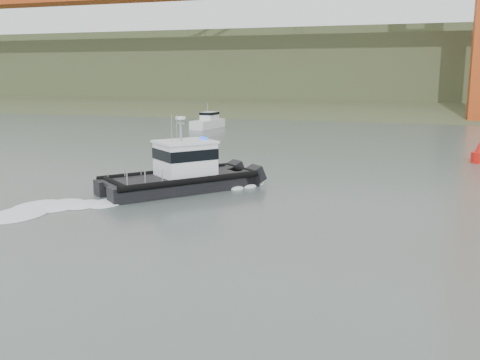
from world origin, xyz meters
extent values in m
plane|color=#4D5C56|center=(0.00, 0.00, 0.00)|extent=(400.00, 400.00, 0.00)
cube|color=#3D4D2C|center=(0.00, 92.00, 0.00)|extent=(500.00, 44.72, 16.25)
cube|color=#3D4D2C|center=(0.00, 120.00, 6.00)|extent=(500.00, 70.00, 18.00)
cube|color=#3D4D2C|center=(0.00, 145.00, 11.00)|extent=(500.00, 60.00, 16.00)
cube|color=black|center=(-7.50, 15.58, 0.40)|extent=(7.57, 8.74, 1.13)
cube|color=black|center=(-5.55, 13.95, 0.40)|extent=(7.57, 8.74, 1.13)
cube|color=black|center=(-6.83, 14.40, 0.85)|extent=(8.62, 9.28, 0.24)
cube|color=white|center=(-6.22, 15.13, 2.04)|extent=(4.34, 4.41, 2.17)
cube|color=black|center=(-6.22, 15.13, 2.43)|extent=(4.42, 4.49, 0.71)
cube|color=white|center=(-6.22, 15.13, 3.20)|extent=(4.60, 4.68, 0.15)
cylinder|color=#919499|center=(-6.40, 14.91, 3.97)|extent=(0.15, 0.15, 1.69)
cylinder|color=white|center=(-6.40, 14.91, 4.77)|extent=(0.66, 0.66, 0.17)
cube|color=silver|center=(-19.64, 54.39, 0.55)|extent=(3.14, 6.86, 1.32)
cube|color=silver|center=(-19.56, 54.94, 1.65)|extent=(2.13, 2.87, 1.32)
cube|color=black|center=(-19.56, 54.94, 2.09)|extent=(2.19, 2.93, 0.39)
cylinder|color=#919499|center=(-19.64, 54.39, 2.86)|extent=(0.09, 0.09, 1.32)
cylinder|color=red|center=(13.87, 32.98, 0.36)|extent=(1.62, 1.62, 1.08)
camera|label=1|loc=(7.69, -17.04, 7.51)|focal=40.00mm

